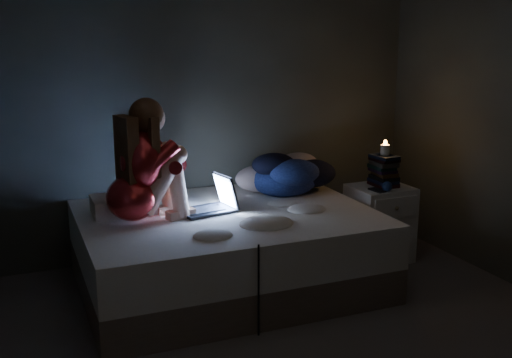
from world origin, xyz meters
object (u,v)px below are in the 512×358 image
bed (227,249)px  nightstand (379,223)px  woman (130,162)px  laptop (206,194)px  candle (385,146)px  phone (377,190)px

bed → nightstand: bearing=2.5°
woman → laptop: 0.60m
candle → phone: bearing=-140.8°
woman → phone: 1.90m
woman → nightstand: 2.09m
woman → phone: bearing=-14.9°
woman → laptop: size_ratio=2.18×
bed → candle: 1.49m
candle → phone: candle is taller
bed → laptop: 0.44m
laptop → candle: candle is taller
laptop → candle: bearing=-10.6°
bed → candle: (1.34, 0.06, 0.65)m
woman → nightstand: woman is taller
bed → phone: (1.21, -0.05, 0.33)m
nightstand → laptop: bearing=179.2°
bed → nightstand: 1.32m
woman → laptop: (0.53, 0.07, -0.28)m
woman → candle: woman is taller
laptop → nightstand: laptop is taller
woman → phone: size_ratio=5.92×
phone → laptop: bearing=170.2°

